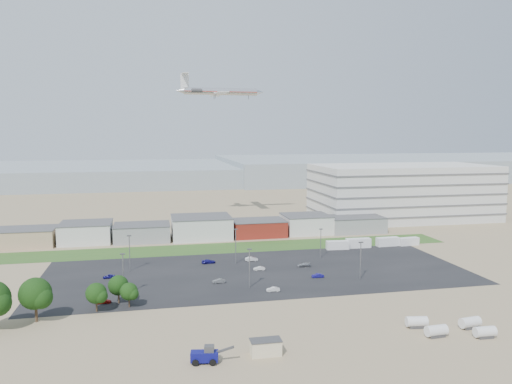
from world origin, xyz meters
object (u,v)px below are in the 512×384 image
object	(u,v)px
parked_car_6	(209,261)
parked_car_11	(252,259)
parked_car_4	(219,281)
box_trailer_a	(337,245)
parked_car_12	(304,265)
airliner	(221,91)
telehandler	(204,354)
parked_car_13	(273,289)
parked_car_10	(103,301)
parked_car_7	(259,268)
parked_car_1	(318,276)
parked_car_5	(109,276)
storage_tank_nw	(417,322)
portable_shed	(266,347)

from	to	relation	value
parked_car_6	parked_car_11	xyz separation A→B (m)	(13.45, 0.20, 0.04)
parked_car_11	parked_car_4	bearing A→B (deg)	148.95
box_trailer_a	parked_car_12	xyz separation A→B (m)	(-18.15, -19.30, -0.86)
box_trailer_a	parked_car_6	size ratio (longest dim) A/B	1.83
airliner	parked_car_12	world-z (taller)	airliner
telehandler	parked_car_13	distance (m)	41.62
parked_car_6	parked_car_10	size ratio (longest dim) A/B	1.13
parked_car_7	telehandler	bearing A→B (deg)	-15.20
parked_car_1	parked_car_6	distance (m)	34.95
parked_car_5	parked_car_13	bearing A→B (deg)	56.16
parked_car_5	parked_car_13	size ratio (longest dim) A/B	0.95
storage_tank_nw	parked_car_7	world-z (taller)	storage_tank_nw
box_trailer_a	parked_car_13	world-z (taller)	box_trailer_a
telehandler	parked_car_4	world-z (taller)	telehandler
parked_car_6	parked_car_12	world-z (taller)	parked_car_6
parked_car_1	parked_car_10	bearing A→B (deg)	-76.62
parked_car_5	parked_car_12	size ratio (longest dim) A/B	0.80
box_trailer_a	parked_car_10	world-z (taller)	box_trailer_a
telehandler	box_trailer_a	size ratio (longest dim) A/B	0.98
parked_car_6	parked_car_4	bearing A→B (deg)	173.04
telehandler	parked_car_1	world-z (taller)	telehandler
parked_car_5	parked_car_12	bearing A→B (deg)	82.88
telehandler	parked_car_6	bearing A→B (deg)	92.50
parked_car_5	parked_car_1	bearing A→B (deg)	71.25
telehandler	parked_car_12	bearing A→B (deg)	67.50
portable_shed	storage_tank_nw	bearing A→B (deg)	10.85
parked_car_13	airliner	bearing A→B (deg)	-176.51
storage_tank_nw	airliner	distance (m)	151.46
parked_car_4	parked_car_12	distance (m)	29.06
box_trailer_a	parked_car_12	distance (m)	26.51
parked_car_7	parked_car_4	bearing A→B (deg)	-46.93
parked_car_4	parked_car_5	bearing A→B (deg)	-110.05
telehandler	parked_car_4	bearing A→B (deg)	88.89
parked_car_6	parked_car_7	size ratio (longest dim) A/B	1.25
storage_tank_nw	parked_car_10	world-z (taller)	storage_tank_nw
parked_car_6	parked_car_12	xyz separation A→B (m)	(27.30, -9.75, -0.03)
parked_car_12	parked_car_5	bearing A→B (deg)	-85.71
portable_shed	parked_car_4	world-z (taller)	portable_shed
parked_car_10	parked_car_6	bearing A→B (deg)	-44.18
parked_car_10	parked_car_13	xyz separation A→B (m)	(41.03, 0.38, 0.02)
parked_car_1	parked_car_12	world-z (taller)	parked_car_12
storage_tank_nw	parked_car_10	bearing A→B (deg)	155.97
box_trailer_a	parked_car_13	size ratio (longest dim) A/B	2.29
airliner	portable_shed	bearing A→B (deg)	-96.37
parked_car_12	parked_car_10	bearing A→B (deg)	-65.18
parked_car_10	parked_car_12	world-z (taller)	parked_car_12
airliner	parked_car_7	world-z (taller)	airliner
parked_car_10	parked_car_1	bearing A→B (deg)	-81.99
portable_shed	parked_car_10	size ratio (longest dim) A/B	1.52
parked_car_7	portable_shed	bearing A→B (deg)	-4.90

